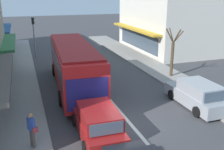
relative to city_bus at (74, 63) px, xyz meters
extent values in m
plane|color=#3F3F42|center=(1.70, -6.53, -1.88)|extent=(140.00, 140.00, 0.00)
cube|color=silver|center=(1.70, -2.53, -1.88)|extent=(0.20, 28.00, 0.01)
cube|color=gray|center=(7.90, -0.53, -1.82)|extent=(2.80, 44.00, 0.12)
cube|color=#4C4742|center=(-4.55, -4.01, 0.82)|extent=(1.10, 8.71, 0.20)
cube|color=#2D703D|center=(-4.44, 5.50, 0.82)|extent=(1.10, 8.13, 0.20)
cube|color=#425160|center=(-4.86, 5.50, -0.48)|extent=(0.06, 7.07, 1.80)
cube|color=#23568E|center=(-5.02, 15.02, 0.82)|extent=(1.10, 8.66, 0.20)
cube|color=#425160|center=(-5.44, 15.02, -0.48)|extent=(0.06, 7.53, 1.80)
cube|color=silver|center=(13.20, 9.60, 2.69)|extent=(7.60, 12.21, 9.15)
cube|color=gold|center=(8.95, 9.60, 0.82)|extent=(1.10, 11.23, 0.20)
cube|color=#425160|center=(9.37, 9.60, -0.48)|extent=(0.06, 9.77, 1.80)
cube|color=red|center=(0.00, 0.01, -0.12)|extent=(3.12, 10.93, 2.70)
cube|color=#425160|center=(0.00, 0.01, 0.28)|extent=(3.14, 10.50, 0.90)
cube|color=navy|center=(-0.31, -5.41, -0.32)|extent=(2.25, 0.19, 1.76)
cube|color=maroon|center=(0.00, 0.01, 1.29)|extent=(2.95, 10.06, 0.12)
cylinder|color=black|center=(-1.05, 3.43, -1.40)|extent=(0.32, 0.97, 0.96)
cylinder|color=black|center=(1.44, 3.28, -1.40)|extent=(0.32, 0.97, 0.96)
cylinder|color=black|center=(-1.42, -2.88, -1.40)|extent=(0.32, 0.97, 0.96)
cylinder|color=black|center=(1.08, -3.03, -1.40)|extent=(0.32, 0.97, 0.96)
cube|color=maroon|center=(-0.29, -7.03, -1.36)|extent=(1.88, 4.55, 0.76)
cube|color=maroon|center=(-0.30, -7.38, -0.64)|extent=(1.71, 2.64, 0.68)
cube|color=#425160|center=(-0.26, -6.06, -0.64)|extent=(1.51, 0.10, 0.58)
cube|color=#425160|center=(-0.33, -8.70, -0.64)|extent=(1.48, 0.10, 0.54)
cylinder|color=black|center=(-1.13, -5.65, -1.57)|extent=(0.20, 0.62, 0.62)
cylinder|color=black|center=(0.63, -5.70, -1.57)|extent=(0.20, 0.62, 0.62)
cylinder|color=black|center=(-1.20, -8.35, -1.57)|extent=(0.20, 0.62, 0.62)
cylinder|color=black|center=(0.56, -8.40, -1.57)|extent=(0.20, 0.62, 0.62)
cube|color=#9EA3A8|center=(6.41, -5.58, -1.36)|extent=(1.77, 4.50, 0.76)
cube|color=#9EA3A8|center=(6.41, -5.93, -0.64)|extent=(1.64, 2.60, 0.68)
cube|color=#425160|center=(6.41, -4.61, -0.64)|extent=(1.51, 0.06, 0.58)
cube|color=#425160|center=(6.41, -7.25, -0.64)|extent=(1.48, 0.06, 0.54)
cylinder|color=black|center=(5.53, -4.23, -1.57)|extent=(0.18, 0.62, 0.62)
cylinder|color=black|center=(7.29, -4.23, -1.57)|extent=(0.18, 0.62, 0.62)
cylinder|color=black|center=(5.53, -6.93, -1.57)|extent=(0.18, 0.62, 0.62)
cylinder|color=black|center=(7.29, -6.93, -1.57)|extent=(0.18, 0.62, 0.62)
cylinder|color=gray|center=(-2.09, 10.79, 0.22)|extent=(0.12, 0.12, 4.20)
cube|color=black|center=(-2.09, 10.79, 1.97)|extent=(0.24, 0.24, 0.68)
sphere|color=black|center=(-1.95, 10.79, 2.20)|extent=(0.13, 0.13, 0.13)
sphere|color=orange|center=(-1.95, 10.79, 1.98)|extent=(0.13, 0.13, 0.13)
sphere|color=black|center=(-1.95, 10.79, 1.76)|extent=(0.13, 0.13, 0.13)
cylinder|color=brown|center=(7.99, -0.12, -0.46)|extent=(0.24, 0.24, 2.85)
cylinder|color=brown|center=(7.99, 0.21, 1.52)|extent=(0.10, 0.75, 1.16)
cylinder|color=brown|center=(8.42, -0.12, 1.42)|extent=(0.93, 0.10, 0.98)
cylinder|color=brown|center=(7.99, -0.58, 1.55)|extent=(0.10, 0.98, 1.23)
cylinder|color=brown|center=(7.65, -0.12, 1.54)|extent=(0.77, 0.10, 1.20)
cylinder|color=#4C4742|center=(-3.34, -7.16, -1.32)|extent=(0.14, 0.14, 0.84)
cylinder|color=#4C4742|center=(-3.27, -7.32, -1.32)|extent=(0.14, 0.14, 0.84)
cube|color=#3351A8|center=(-3.30, -7.24, -0.62)|extent=(0.35, 0.42, 0.56)
sphere|color=#9E7051|center=(-3.30, -7.24, -0.22)|extent=(0.22, 0.22, 0.22)
cylinder|color=#3351A8|center=(-3.40, -7.02, -0.62)|extent=(0.09, 0.09, 0.54)
cylinder|color=#3351A8|center=(-3.20, -7.46, -0.62)|extent=(0.09, 0.09, 0.54)
cube|color=maroon|center=(-3.16, -7.51, -0.80)|extent=(0.26, 0.19, 0.22)
camera|label=1|loc=(-3.30, -17.97, 4.81)|focal=42.00mm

